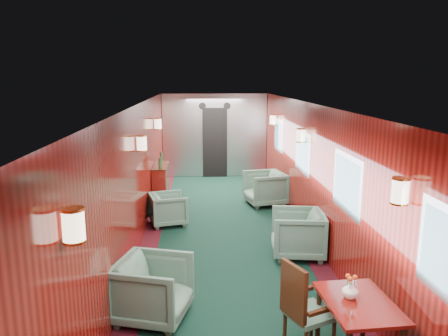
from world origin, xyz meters
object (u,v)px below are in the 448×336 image
object	(u,v)px
dining_table	(358,312)
armchair_left_far	(168,209)
side_chair	(303,306)
armchair_right_near	(298,234)
armchair_right_far	(265,188)
credenza	(161,184)
armchair_left_near	(153,289)

from	to	relation	value
dining_table	armchair_left_far	distance (m)	4.93
dining_table	side_chair	size ratio (longest dim) A/B	0.94
armchair_right_near	armchair_right_far	xyz separation A→B (m)	(-0.08, 2.91, 0.00)
armchair_left_far	armchair_right_far	xyz separation A→B (m)	(2.09, 1.23, 0.07)
credenza	armchair_left_far	bearing A→B (deg)	-79.54
armchair_left_far	armchair_right_near	distance (m)	2.75
armchair_left_near	armchair_right_near	size ratio (longest dim) A/B	1.00
credenza	armchair_right_near	world-z (taller)	credenza
side_chair	armchair_right_far	bearing A→B (deg)	61.27
armchair_left_near	armchair_right_near	bearing A→B (deg)	-34.93
credenza	armchair_left_near	world-z (taller)	credenza
side_chair	armchair_right_far	distance (m)	5.48
side_chair	credenza	size ratio (longest dim) A/B	0.86
armchair_left_near	armchair_right_far	xyz separation A→B (m)	(2.06, 4.66, 0.00)
dining_table	armchair_left_near	bearing A→B (deg)	151.26
dining_table	armchair_right_near	bearing A→B (deg)	85.86
armchair_right_near	armchair_left_near	bearing A→B (deg)	-43.33
armchair_right_near	armchair_right_far	distance (m)	2.91
armchair_left_near	side_chair	bearing A→B (deg)	-100.50
armchair_left_near	armchair_left_far	bearing A→B (deg)	16.41
side_chair	armchair_left_far	world-z (taller)	side_chair
credenza	armchair_right_far	world-z (taller)	credenza
dining_table	credenza	xyz separation A→B (m)	(-2.40, 5.82, -0.11)
dining_table	armchair_left_near	xyz separation A→B (m)	(-2.11, 0.99, -0.21)
dining_table	armchair_left_far	xyz separation A→B (m)	(-2.15, 4.43, -0.27)
side_chair	armchair_right_near	size ratio (longest dim) A/B	1.23
armchair_left_near	armchair_right_far	bearing A→B (deg)	-8.00
armchair_left_far	armchair_right_near	bearing A→B (deg)	-142.11
dining_table	side_chair	bearing A→B (deg)	154.80
dining_table	armchair_left_near	distance (m)	2.34
dining_table	armchair_right_far	distance (m)	5.66
side_chair	credenza	bearing A→B (deg)	84.68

